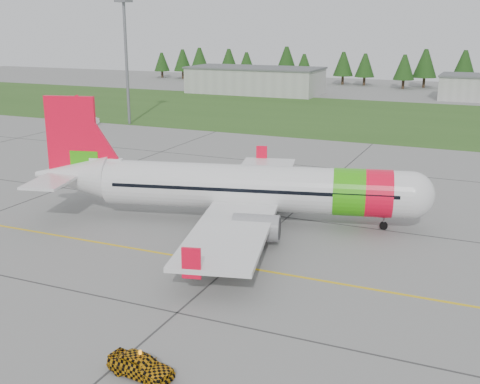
% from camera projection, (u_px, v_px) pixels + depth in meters
% --- Properties ---
extents(ground, '(320.00, 320.00, 0.00)m').
position_uv_depth(ground, '(45.00, 285.00, 39.85)').
color(ground, gray).
rests_on(ground, ground).
extents(aircraft, '(34.58, 32.50, 10.64)m').
position_uv_depth(aircraft, '(244.00, 188.00, 51.69)').
color(aircraft, silver).
rests_on(aircraft, ground).
extents(follow_me_car, '(1.38, 1.57, 3.55)m').
position_uv_depth(follow_me_car, '(140.00, 344.00, 29.09)').
color(follow_me_car, orange).
rests_on(follow_me_car, ground).
extents(service_van, '(1.65, 1.57, 4.61)m').
position_uv_depth(service_van, '(87.00, 112.00, 100.61)').
color(service_van, white).
rests_on(service_van, ground).
extents(grass_strip, '(320.00, 50.00, 0.03)m').
position_uv_depth(grass_strip, '(347.00, 116.00, 112.16)').
color(grass_strip, '#30561E').
rests_on(grass_strip, ground).
extents(taxi_guideline, '(120.00, 0.25, 0.02)m').
position_uv_depth(taxi_guideline, '(115.00, 245.00, 46.91)').
color(taxi_guideline, gold).
rests_on(taxi_guideline, ground).
extents(hangar_west, '(32.00, 14.00, 6.00)m').
position_uv_depth(hangar_west, '(255.00, 81.00, 147.61)').
color(hangar_west, '#A8A8A3').
rests_on(hangar_west, ground).
extents(floodlight_mast, '(0.50, 0.50, 20.00)m').
position_uv_depth(floodlight_mast, '(127.00, 65.00, 100.63)').
color(floodlight_mast, slate).
rests_on(floodlight_mast, ground).
extents(treeline, '(160.00, 8.00, 10.00)m').
position_uv_depth(treeline, '(399.00, 69.00, 160.19)').
color(treeline, '#1C3F14').
rests_on(treeline, ground).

